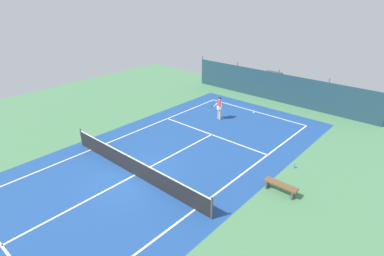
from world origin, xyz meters
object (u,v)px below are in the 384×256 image
object	(u,v)px
tennis_player	(219,107)
courtside_bench	(281,186)
tennis_net	(134,167)
water_bottle	(294,166)
parked_car	(269,82)
tennis_ball_midcourt	(209,111)
tennis_ball_near_player	(232,142)

from	to	relation	value
tennis_player	courtside_bench	xyz separation A→B (m)	(7.54, -5.26, -0.59)
tennis_net	water_bottle	world-z (taller)	tennis_net
water_bottle	tennis_net	bearing A→B (deg)	-133.93
courtside_bench	tennis_net	bearing A→B (deg)	-150.44
tennis_player	parked_car	xyz separation A→B (m)	(-0.57, 8.43, -0.12)
tennis_player	tennis_ball_midcourt	distance (m)	1.94
tennis_ball_near_player	courtside_bench	world-z (taller)	courtside_bench
parked_car	tennis_player	bearing A→B (deg)	94.41
parked_car	water_bottle	world-z (taller)	parked_car
tennis_net	courtside_bench	xyz separation A→B (m)	(6.31, 3.58, -0.14)
water_bottle	tennis_ball_midcourt	bearing A→B (deg)	157.84
parked_car	water_bottle	distance (m)	13.57
tennis_net	tennis_player	distance (m)	8.94
tennis_player	courtside_bench	world-z (taller)	tennis_player
tennis_ball_midcourt	courtside_bench	distance (m)	10.89
parked_car	courtside_bench	world-z (taller)	parked_car
tennis_ball_midcourt	water_bottle	bearing A→B (deg)	-22.16
water_bottle	courtside_bench	bearing A→B (deg)	-79.84
parked_car	tennis_ball_near_player	bearing A→B (deg)	108.12
tennis_player	tennis_ball_midcourt	xyz separation A→B (m)	(-1.53, 0.76, -0.93)
tennis_player	water_bottle	bearing A→B (deg)	179.57
tennis_net	water_bottle	distance (m)	8.46
tennis_ball_midcourt	parked_car	distance (m)	7.78
tennis_player	parked_car	size ratio (longest dim) A/B	0.39
parked_car	courtside_bench	xyz separation A→B (m)	(8.11, -13.69, -0.46)
tennis_net	parked_car	distance (m)	17.37
tennis_player	tennis_ball_near_player	xyz separation A→B (m)	(2.89, -2.48, -0.93)
tennis_net	parked_car	bearing A→B (deg)	95.94
courtside_bench	tennis_player	bearing A→B (deg)	145.09
tennis_player	tennis_ball_midcourt	size ratio (longest dim) A/B	24.85
courtside_bench	water_bottle	xyz separation A→B (m)	(-0.45, 2.51, -0.25)
tennis_net	parked_car	xyz separation A→B (m)	(-1.80, 17.27, 0.33)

